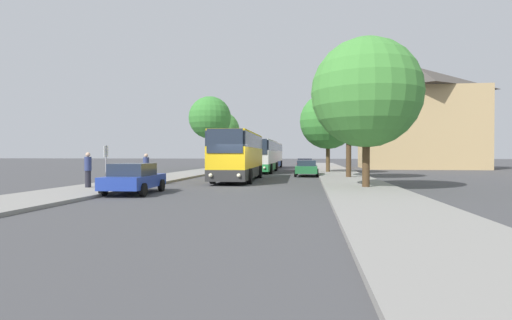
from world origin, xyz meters
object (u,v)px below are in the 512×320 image
bus_middle (262,155)px  parked_car_right_far (305,164)px  tree_right_mid (366,93)px  parked_car_right_near (307,168)px  bus_rear (270,155)px  tree_right_far (328,121)px  tree_left_near (221,130)px  parked_car_left_curb (134,178)px  bus_stop_sign (106,160)px  pedestrian_waiting_far (146,168)px  tree_left_far (210,118)px  bus_front (239,155)px  tree_right_near (349,100)px  pedestrian_waiting_near (88,170)px

bus_middle → parked_car_right_far: (4.51, 4.03, -1.04)m
tree_right_mid → parked_car_right_near: bearing=104.2°
bus_rear → tree_right_far: (7.19, -14.13, 3.42)m
parked_car_right_far → tree_left_near: (-11.70, 8.63, 4.53)m
parked_car_left_curb → parked_car_right_far: size_ratio=0.98×
tree_right_mid → tree_right_far: 18.56m
bus_stop_sign → tree_right_mid: tree_right_mid is taller
parked_car_right_far → parked_car_left_curb: bearing=72.7°
pedestrian_waiting_far → tree_left_far: size_ratio=0.20×
pedestrian_waiting_far → tree_right_mid: bearing=-18.2°
bus_rear → parked_car_right_far: (4.81, -8.72, -1.08)m
pedestrian_waiting_far → tree_right_mid: tree_right_mid is taller
bus_front → parked_car_right_near: bearing=52.0°
bus_front → tree_left_far: 21.22m
tree_right_near → tree_right_mid: size_ratio=1.09×
pedestrian_waiting_near → tree_left_near: tree_left_near is taller
parked_car_right_near → bus_stop_sign: 17.99m
pedestrian_waiting_far → tree_left_near: tree_left_near is taller
pedestrian_waiting_far → parked_car_right_far: bearing=55.0°
pedestrian_waiting_near → tree_left_far: tree_left_far is taller
pedestrian_waiting_far → parked_car_right_near: bearing=37.5°
bus_front → bus_rear: 26.27m
bus_rear → tree_right_near: size_ratio=1.23×
parked_car_right_near → parked_car_right_far: parked_car_right_far is taller
bus_stop_sign → tree_right_far: size_ratio=0.29×
tree_left_far → tree_right_mid: tree_left_far is taller
bus_rear → bus_stop_sign: size_ratio=4.73×
pedestrian_waiting_far → tree_left_far: 25.17m
bus_front → pedestrian_waiting_far: size_ratio=6.12×
bus_front → parked_car_right_near: (4.86, 6.50, -1.11)m
bus_rear → tree_left_near: tree_left_near is taller
pedestrian_waiting_far → tree_left_far: (-2.14, 24.51, 5.35)m
pedestrian_waiting_far → tree_right_near: 16.18m
parked_car_right_far → bus_stop_sign: 27.47m
tree_right_far → tree_left_near: bearing=135.1°
tree_right_mid → parked_car_left_curb: bearing=-161.2°
tree_left_near → tree_right_near: tree_right_near is taller
bus_middle → tree_left_far: tree_left_far is taller
parked_car_left_curb → tree_left_far: size_ratio=0.48×
bus_front → parked_car_right_near: bus_front is taller
parked_car_right_near → tree_right_mid: size_ratio=0.58×
parked_car_right_near → bus_rear: bearing=-74.9°
bus_rear → parked_car_right_near: size_ratio=2.30×
parked_car_right_far → parked_car_right_near: bearing=89.9°
bus_rear → parked_car_right_near: 20.44m
pedestrian_waiting_near → tree_left_near: size_ratio=0.24×
parked_car_left_curb → tree_right_mid: bearing=15.7°
tree_right_far → parked_car_right_near: bearing=-110.4°
parked_car_left_curb → tree_right_near: tree_right_near is taller
bus_middle → pedestrian_waiting_far: (-4.98, -18.55, -0.74)m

